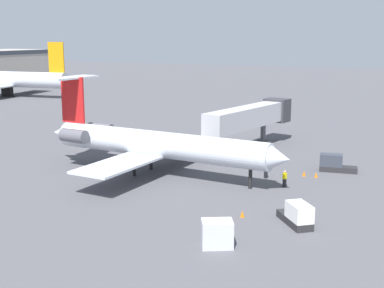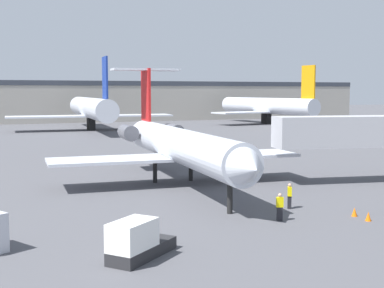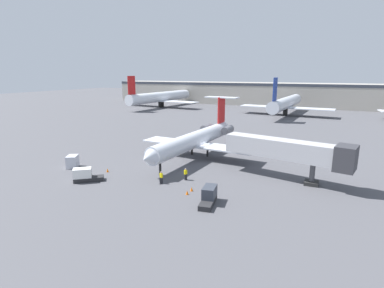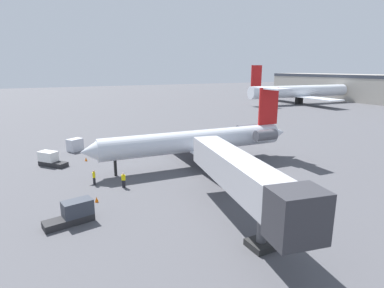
% 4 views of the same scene
% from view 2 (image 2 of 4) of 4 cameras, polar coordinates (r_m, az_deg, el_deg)
% --- Properties ---
extents(ground_plane, '(400.00, 400.00, 0.10)m').
position_cam_2_polar(ground_plane, '(45.30, -0.74, -4.22)').
color(ground_plane, '#4C4C51').
extents(regional_jet, '(21.27, 29.36, 10.01)m').
position_cam_2_polar(regional_jet, '(44.27, -1.63, 0.05)').
color(regional_jet, silver).
rests_on(regional_jet, ground_plane).
extents(ground_crew_marshaller, '(0.42, 0.48, 1.69)m').
position_cam_2_polar(ground_crew_marshaller, '(35.89, 10.41, -5.48)').
color(ground_crew_marshaller, black).
rests_on(ground_crew_marshaller, ground_plane).
extents(ground_crew_loader, '(0.46, 0.37, 1.69)m').
position_cam_2_polar(ground_crew_loader, '(32.43, 9.39, -6.67)').
color(ground_crew_loader, black).
rests_on(ground_crew_loader, ground_plane).
extents(baggage_tug_trailing, '(3.97, 3.64, 1.90)m').
position_cam_2_polar(baggage_tug_trailing, '(25.05, -5.93, -10.38)').
color(baggage_tug_trailing, '#262628').
rests_on(baggage_tug_trailing, ground_plane).
extents(traffic_cone_near, '(0.36, 0.36, 0.55)m').
position_cam_2_polar(traffic_cone_near, '(29.43, -8.40, -9.10)').
color(traffic_cone_near, orange).
rests_on(traffic_cone_near, ground_plane).
extents(traffic_cone_mid, '(0.36, 0.36, 0.55)m').
position_cam_2_polar(traffic_cone_mid, '(34.79, 17.01, -6.98)').
color(traffic_cone_mid, orange).
rests_on(traffic_cone_mid, ground_plane).
extents(traffic_cone_far, '(0.36, 0.36, 0.55)m').
position_cam_2_polar(traffic_cone_far, '(33.82, 18.37, -7.38)').
color(traffic_cone_far, orange).
rests_on(traffic_cone_far, ground_plane).
extents(terminal_building, '(174.28, 18.18, 10.25)m').
position_cam_2_polar(terminal_building, '(140.14, -15.38, 4.44)').
color(terminal_building, '#9E998E').
rests_on(terminal_building, ground_plane).
extents(parked_airliner_west_mid, '(32.43, 38.44, 13.42)m').
position_cam_2_polar(parked_airliner_west_mid, '(106.86, -10.78, 3.76)').
color(parked_airliner_west_mid, silver).
rests_on(parked_airliner_west_mid, ground_plane).
extents(parked_airliner_centre, '(27.68, 32.47, 13.14)m').
position_cam_2_polar(parked_airliner_centre, '(126.51, 8.04, 4.03)').
color(parked_airliner_centre, silver).
rests_on(parked_airliner_centre, ground_plane).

